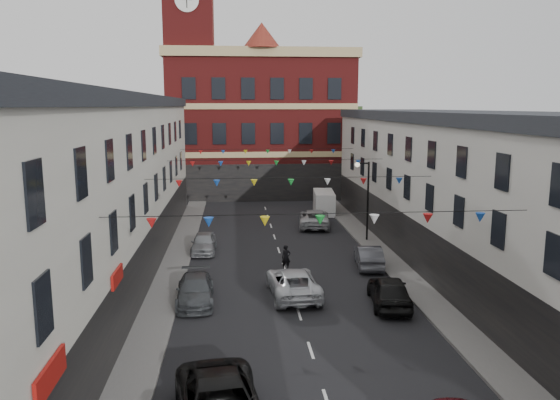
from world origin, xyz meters
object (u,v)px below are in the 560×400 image
object	(u,v)px
car_right_f	(314,218)
white_van	(324,202)
street_lamp	(365,190)
pedestrian	(286,258)
moving_car	(293,282)
car_right_d	(389,291)
car_left_d	(195,290)
car_right_e	(368,256)
car_left_e	(204,243)

from	to	relation	value
car_right_f	white_van	xyz separation A→B (m)	(1.81, 5.93, 0.29)
street_lamp	car_right_f	xyz separation A→B (m)	(-2.95, 5.29, -3.16)
pedestrian	moving_car	bearing A→B (deg)	-100.44
car_right_d	pedestrian	world-z (taller)	pedestrian
car_left_d	car_right_f	size ratio (longest dim) A/B	0.86
car_right_d	car_right_f	world-z (taller)	car_right_d
car_right_e	white_van	distance (m)	17.71
car_right_f	pedestrian	world-z (taller)	pedestrian
car_left_e	car_right_e	world-z (taller)	car_right_e
car_right_f	car_right_e	bearing A→B (deg)	105.43
street_lamp	car_left_e	size ratio (longest dim) A/B	1.48
car_left_d	street_lamp	bearing A→B (deg)	43.51
car_right_e	moving_car	distance (m)	7.20
car_left_e	car_left_d	bearing A→B (deg)	-88.12
car_right_f	white_van	world-z (taller)	white_van
car_right_f	car_left_e	bearing A→B (deg)	47.16
car_right_d	white_van	size ratio (longest dim) A/B	0.98
car_left_e	pedestrian	size ratio (longest dim) A/B	2.58
street_lamp	white_van	distance (m)	11.64
white_van	moving_car	bearing A→B (deg)	-98.14
car_left_d	car_right_d	bearing A→B (deg)	-9.70
car_left_d	pedestrian	size ratio (longest dim) A/B	2.93
car_left_e	white_van	bearing A→B (deg)	52.92
moving_car	car_left_d	bearing A→B (deg)	3.30
car_right_d	car_right_e	xyz separation A→B (m)	(0.61, 6.77, -0.08)
car_right_e	pedestrian	xyz separation A→B (m)	(-5.24, -0.18, 0.09)
pedestrian	white_van	bearing A→B (deg)	63.88
street_lamp	car_right_d	distance (m)	13.74
pedestrian	car_right_e	bearing A→B (deg)	-7.48
car_left_d	white_van	size ratio (longest dim) A/B	0.99
street_lamp	moving_car	xyz separation A→B (m)	(-6.56, -11.35, -3.17)
street_lamp	pedestrian	size ratio (longest dim) A/B	3.81
moving_car	pedestrian	distance (m)	4.68
car_left_d	white_van	distance (m)	25.45
moving_car	pedestrian	world-z (taller)	pedestrian
white_van	car_left_d	bearing A→B (deg)	-109.16
car_right_d	moving_car	bearing A→B (deg)	-15.08
car_right_d	white_van	bearing A→B (deg)	-84.68
car_left_e	car_right_e	size ratio (longest dim) A/B	0.96
car_left_e	white_van	world-z (taller)	white_van
car_right_d	pedestrian	bearing A→B (deg)	-47.93
car_left_d	moving_car	size ratio (longest dim) A/B	0.87
car_right_f	pedestrian	bearing A→B (deg)	80.76
car_left_d	moving_car	bearing A→B (deg)	4.43
street_lamp	car_left_d	distance (m)	17.02
street_lamp	car_right_d	world-z (taller)	street_lamp
car_left_d	car_right_d	distance (m)	9.93
car_right_f	moving_car	size ratio (longest dim) A/B	1.00
car_right_d	car_right_f	xyz separation A→B (m)	(-1.09, 18.54, -0.04)
car_right_e	moving_car	bearing A→B (deg)	49.06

